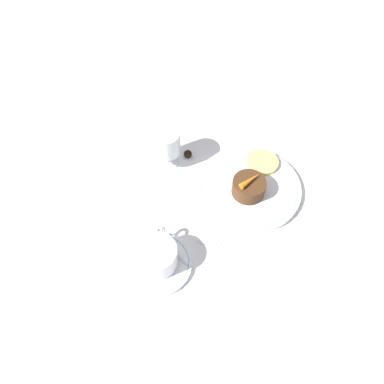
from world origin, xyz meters
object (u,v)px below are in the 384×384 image
object	(u,v)px
coffee_cup	(157,256)
fork	(229,248)
dessert_cake	(249,188)
wine_glass	(165,144)
dinner_plate	(249,187)

from	to	relation	value
coffee_cup	fork	size ratio (longest dim) A/B	0.61
dessert_cake	coffee_cup	bearing A→B (deg)	139.84
wine_glass	fork	distance (m)	0.29
dinner_plate	coffee_cup	distance (m)	0.28
fork	wine_glass	bearing A→B (deg)	39.67
dinner_plate	dessert_cake	size ratio (longest dim) A/B	3.19
coffee_cup	dessert_cake	bearing A→B (deg)	-40.16
fork	dinner_plate	bearing A→B (deg)	-10.36
fork	coffee_cup	bearing A→B (deg)	112.18
dinner_plate	wine_glass	bearing A→B (deg)	76.43
coffee_cup	dessert_cake	distance (m)	0.26
dinner_plate	dessert_cake	bearing A→B (deg)	175.58
coffee_cup	wine_glass	bearing A→B (deg)	7.76
wine_glass	dessert_cake	xyz separation A→B (m)	(-0.07, -0.21, -0.04)
dinner_plate	fork	bearing A→B (deg)	169.64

